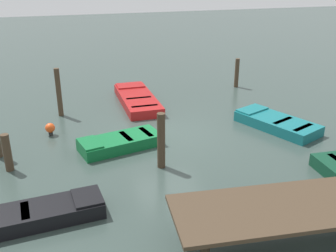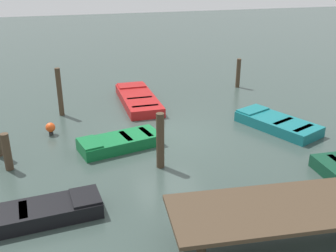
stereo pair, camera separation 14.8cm
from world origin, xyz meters
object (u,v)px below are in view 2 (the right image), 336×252
at_px(mooring_piling_mid_left, 60,92).
at_px(marker_buoy, 50,128).
at_px(rowboat_green, 120,142).
at_px(rowboat_red, 138,99).
at_px(mooring_piling_center, 238,73).
at_px(dock_segment, 283,210).
at_px(mooring_piling_far_right, 7,152).
at_px(rowboat_teal, 277,123).
at_px(rowboat_black, 36,213).
at_px(mooring_piling_mid_right, 160,141).

height_order(mooring_piling_mid_left, marker_buoy, mooring_piling_mid_left).
bearing_deg(rowboat_green, marker_buoy, -51.23).
height_order(rowboat_red, mooring_piling_center, mooring_piling_center).
distance_m(dock_segment, mooring_piling_center, 12.39).
height_order(dock_segment, rowboat_red, dock_segment).
bearing_deg(marker_buoy, mooring_piling_mid_left, -103.06).
relative_size(mooring_piling_center, mooring_piling_far_right, 1.24).
bearing_deg(rowboat_red, mooring_piling_mid_left, 99.48).
xyz_separation_m(dock_segment, mooring_piling_mid_left, (4.52, -9.88, 0.18)).
bearing_deg(rowboat_green, rowboat_teal, 167.57).
distance_m(rowboat_red, marker_buoy, 4.70).
relative_size(dock_segment, marker_buoy, 11.08).
relative_size(mooring_piling_far_right, mooring_piling_mid_left, 0.59).
bearing_deg(rowboat_black, mooring_piling_far_right, 101.14).
height_order(rowboat_red, mooring_piling_far_right, mooring_piling_far_right).
relative_size(dock_segment, mooring_piling_far_right, 4.39).
relative_size(mooring_piling_mid_left, marker_buoy, 4.26).
bearing_deg(rowboat_green, dock_segment, 101.60).
relative_size(dock_segment, rowboat_red, 1.28).
xyz_separation_m(mooring_piling_center, marker_buoy, (9.46, 3.72, -0.46)).
height_order(dock_segment, marker_buoy, dock_segment).
xyz_separation_m(rowboat_black, mooring_piling_mid_left, (-0.90, -7.50, 0.81)).
distance_m(mooring_piling_mid_right, marker_buoy, 4.91).
bearing_deg(marker_buoy, rowboat_teal, 167.90).
xyz_separation_m(rowboat_green, mooring_piling_mid_right, (-1.00, 1.76, 0.69)).
bearing_deg(marker_buoy, rowboat_green, 141.36).
relative_size(mooring_piling_center, mooring_piling_mid_left, 0.73).
distance_m(mooring_piling_center, mooring_piling_mid_right, 9.57).
distance_m(dock_segment, rowboat_green, 6.61).
bearing_deg(rowboat_red, mooring_piling_mid_right, 174.71).
xyz_separation_m(rowboat_teal, mooring_piling_mid_right, (5.20, 1.77, 0.69)).
height_order(rowboat_black, mooring_piling_mid_left, mooring_piling_mid_left).
xyz_separation_m(rowboat_teal, mooring_piling_center, (-0.97, -5.54, 0.53)).
distance_m(mooring_piling_far_right, marker_buoy, 2.77).
xyz_separation_m(rowboat_green, rowboat_teal, (-6.19, -0.02, -0.00)).
relative_size(rowboat_teal, mooring_piling_center, 2.35).
distance_m(mooring_piling_far_right, mooring_piling_mid_right, 4.74).
bearing_deg(rowboat_red, rowboat_black, 152.07).
relative_size(rowboat_teal, rowboat_black, 1.05).
xyz_separation_m(dock_segment, mooring_piling_mid_right, (1.70, -4.24, 0.06)).
xyz_separation_m(rowboat_teal, mooring_piling_mid_left, (8.02, -3.86, 0.81)).
xyz_separation_m(dock_segment, rowboat_black, (5.42, -2.38, -0.63)).
xyz_separation_m(rowboat_red, rowboat_black, (4.34, 8.05, 0.00)).
distance_m(mooring_piling_center, marker_buoy, 10.18).
bearing_deg(rowboat_teal, mooring_piling_mid_left, 41.82).
distance_m(mooring_piling_mid_left, mooring_piling_mid_right, 6.31).
relative_size(rowboat_red, rowboat_green, 1.38).
xyz_separation_m(rowboat_black, mooring_piling_mid_right, (-3.73, -1.87, 0.69)).
distance_m(dock_segment, rowboat_black, 5.96).
distance_m(rowboat_teal, mooring_piling_mid_right, 5.53).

